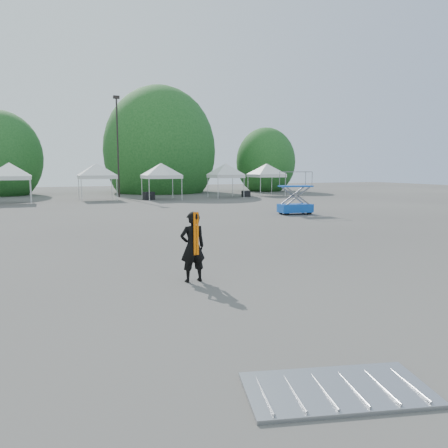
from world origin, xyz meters
name	(u,v)px	position (x,y,z in m)	size (l,w,h in m)	color
ground	(197,267)	(0.00, 0.00, 0.00)	(120.00, 120.00, 0.00)	#474442
light_pole_east	(118,141)	(3.00, 32.00, 5.52)	(0.60, 0.25, 9.80)	black
tree_mid_e	(160,151)	(9.00, 39.00, 4.84)	(5.12, 5.12, 7.79)	#382314
tree_far_e	(266,162)	(22.00, 37.00, 3.63)	(3.84, 3.84, 5.84)	#382314
tent_d	(9,166)	(-6.42, 27.80, 3.06)	(4.55, 4.55, 3.88)	silver
tent_e	(97,166)	(0.58, 28.93, 3.06)	(4.51, 4.51, 3.88)	silver
tent_f	(161,166)	(6.07, 27.28, 3.06)	(4.49, 4.49, 3.88)	silver
tent_g	(226,166)	(12.56, 27.55, 3.06)	(4.09, 4.09, 3.88)	silver
tent_h	(267,166)	(17.77, 28.87, 3.06)	(4.39, 4.39, 3.88)	silver
man	(193,247)	(-0.63, -1.47, 0.91)	(0.67, 0.45, 1.81)	black
scissor_lift	(295,193)	(10.55, 11.58, 1.34)	(2.16, 1.24, 2.66)	#0E47B9
barrier_left	(337,389)	(-0.68, -7.46, 0.04)	(2.62, 1.76, 0.08)	#979A9F
crate_mid	(149,196)	(4.91, 27.44, 0.36)	(0.93, 0.72, 0.72)	black
crate_east	(246,194)	(14.91, 27.84, 0.30)	(0.78, 0.61, 0.61)	black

